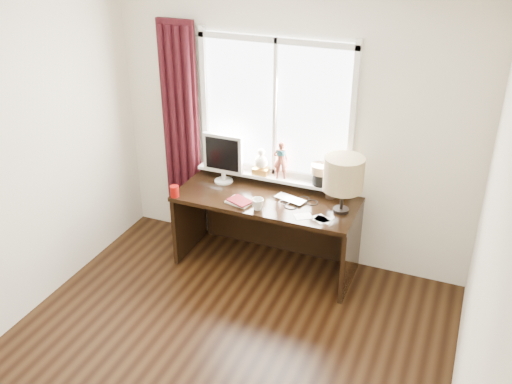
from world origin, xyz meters
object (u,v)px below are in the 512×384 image
at_px(laptop, 290,199).
at_px(monitor, 223,156).
at_px(mug, 258,204).
at_px(desk, 270,216).
at_px(table_lamp, 344,174).
at_px(red_cup, 175,191).

xyz_separation_m(laptop, monitor, (-0.74, 0.13, 0.27)).
bearing_deg(laptop, mug, -113.94).
bearing_deg(monitor, desk, -6.71).
distance_m(monitor, table_lamp, 1.23).
bearing_deg(desk, mug, -88.92).
distance_m(desk, table_lamp, 0.94).
relative_size(desk, monitor, 3.47).
bearing_deg(desk, table_lamp, -7.30).
bearing_deg(red_cup, table_lamp, 11.50).
bearing_deg(red_cup, desk, 26.38).
distance_m(laptop, desk, 0.35).
bearing_deg(monitor, laptop, -9.67).
relative_size(laptop, monitor, 0.59).
distance_m(mug, red_cup, 0.81).
height_order(desk, table_lamp, table_lamp).
relative_size(mug, table_lamp, 0.21).
bearing_deg(table_lamp, mug, -161.04).
distance_m(laptop, monitor, 0.79).
height_order(mug, red_cup, same).
xyz_separation_m(red_cup, monitor, (0.29, 0.46, 0.22)).
xyz_separation_m(laptop, mug, (-0.22, -0.27, 0.04)).
xyz_separation_m(red_cup, table_lamp, (1.51, 0.31, 0.31)).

